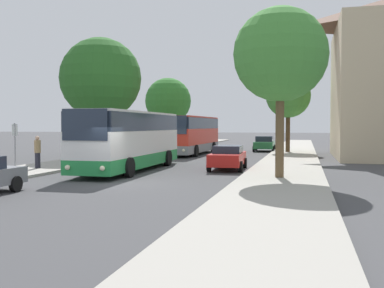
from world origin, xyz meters
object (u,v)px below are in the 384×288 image
(bus_front, at_px, (130,139))
(tree_right_mid, at_px, (280,55))
(tree_left_near, at_px, (168,101))
(tree_right_near, at_px, (288,96))
(parked_car_right_far, at_px, (264,143))
(bus_stop_sign, at_px, (15,142))
(tree_left_far, at_px, (101,79))
(pedestrian_waiting_near, at_px, (38,152))
(parked_car_right_near, at_px, (228,157))
(bus_middle, at_px, (192,134))

(bus_front, xyz_separation_m, tree_right_mid, (8.58, -2.67, 4.07))
(tree_left_near, bearing_deg, tree_right_near, -32.05)
(bus_front, relative_size, tree_right_mid, 1.42)
(parked_car_right_far, distance_m, bus_stop_sign, 27.63)
(parked_car_right_far, distance_m, tree_left_far, 18.42)
(pedestrian_waiting_near, xyz_separation_m, tree_left_near, (-1.16, 28.90, 4.45))
(tree_left_near, xyz_separation_m, tree_left_far, (0.49, -19.23, 0.71))
(tree_left_far, bearing_deg, tree_right_mid, -37.23)
(parked_car_right_near, height_order, parked_car_right_far, parked_car_right_far)
(bus_middle, height_order, bus_stop_sign, bus_middle)
(tree_left_near, relative_size, tree_right_mid, 1.03)
(bus_middle, relative_size, tree_left_near, 1.39)
(bus_middle, bearing_deg, parked_car_right_near, -66.21)
(parked_car_right_near, relative_size, tree_left_near, 0.54)
(pedestrian_waiting_near, xyz_separation_m, tree_right_near, (13.25, 19.88, 4.25))
(bus_stop_sign, bearing_deg, bus_front, 40.75)
(bus_middle, distance_m, tree_left_near, 14.25)
(bus_middle, bearing_deg, parked_car_right_far, 48.30)
(tree_left_near, bearing_deg, pedestrian_waiting_near, -87.69)
(bus_middle, bearing_deg, bus_front, -88.18)
(bus_stop_sign, height_order, tree_right_mid, tree_right_mid)
(parked_car_right_far, height_order, tree_left_near, tree_left_near)
(pedestrian_waiting_near, relative_size, tree_right_mid, 0.23)
(tree_right_near, bearing_deg, bus_middle, -158.31)
(pedestrian_waiting_near, relative_size, tree_left_far, 0.20)
(bus_front, relative_size, tree_right_near, 1.56)
(bus_front, xyz_separation_m, pedestrian_waiting_near, (-5.07, -1.46, -0.71))
(bus_middle, xyz_separation_m, tree_right_near, (8.37, 3.33, 3.52))
(bus_middle, relative_size, parked_car_right_far, 2.77)
(pedestrian_waiting_near, distance_m, tree_left_far, 10.98)
(parked_car_right_near, bearing_deg, tree_left_far, -32.14)
(tree_left_far, xyz_separation_m, tree_right_near, (13.93, 10.21, -0.91))
(bus_middle, distance_m, tree_left_far, 9.89)
(bus_front, relative_size, tree_left_far, 1.22)
(tree_left_near, bearing_deg, parked_car_right_near, -65.65)
(tree_right_near, bearing_deg, bus_front, -113.93)
(bus_stop_sign, distance_m, tree_left_far, 13.10)
(tree_left_far, xyz_separation_m, tree_right_mid, (14.33, -10.89, -0.38))
(parked_car_right_far, relative_size, tree_left_far, 0.44)
(parked_car_right_near, distance_m, tree_left_near, 28.53)
(tree_left_near, distance_m, tree_right_near, 17.00)
(tree_right_near, height_order, tree_right_mid, tree_right_mid)
(parked_car_right_near, xyz_separation_m, parked_car_right_far, (0.39, 19.70, 0.04))
(bus_front, height_order, tree_right_near, tree_right_near)
(bus_middle, height_order, tree_left_near, tree_left_near)
(tree_left_far, bearing_deg, pedestrian_waiting_near, -85.99)
(parked_car_right_far, relative_size, bus_stop_sign, 1.61)
(parked_car_right_far, xyz_separation_m, tree_right_near, (2.42, -3.10, 4.54))
(bus_front, relative_size, pedestrian_waiting_near, 6.13)
(tree_right_near, bearing_deg, tree_right_mid, -88.91)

